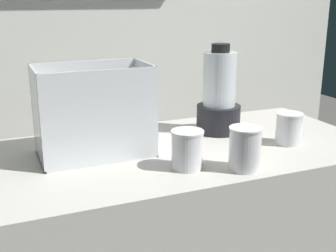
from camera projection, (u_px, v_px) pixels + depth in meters
back_wall_unit at (103, 23)px, 2.01m from camera, size 2.60×0.24×2.50m
carrot_display_bin at (95, 127)px, 1.37m from camera, size 0.35×0.21×0.28m
blender_pitcher at (219, 98)px, 1.59m from camera, size 0.16×0.16×0.32m
juice_cup_beet_far_left at (187, 152)px, 1.26m from camera, size 0.10×0.10×0.11m
juice_cup_mango_left at (245, 151)px, 1.25m from camera, size 0.09×0.09×0.13m
juice_cup_orange_middle at (289, 130)px, 1.48m from camera, size 0.09×0.09×0.11m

